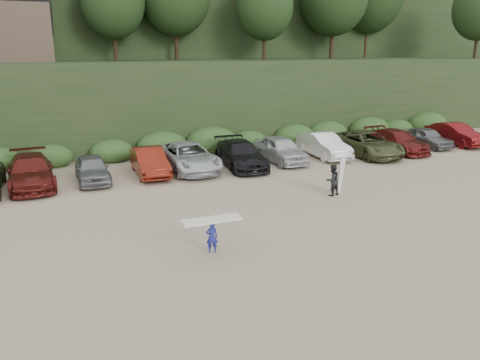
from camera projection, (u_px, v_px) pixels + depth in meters
name	position (u px, v px, depth m)	size (l,w,h in m)	color
ground	(295.00, 226.00, 19.04)	(120.00, 120.00, 0.00)	tan
hillside_backdrop	(127.00, 4.00, 47.83)	(90.00, 41.50, 28.00)	black
parked_cars	(217.00, 156.00, 27.81)	(39.57, 6.62, 1.62)	#B6B6BB
child_surfer	(212.00, 230.00, 16.40)	(2.11, 0.62, 1.26)	navy
adult_surfer	(333.00, 180.00, 22.81)	(1.27, 0.74, 1.84)	black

